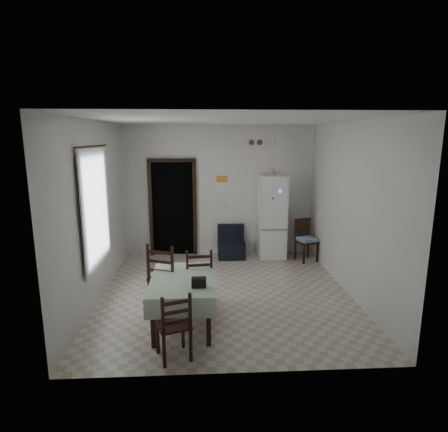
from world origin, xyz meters
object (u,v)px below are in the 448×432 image
object	(u,v)px
fridge	(272,217)
dining_chair_far_left	(167,276)
dining_chair_far_right	(198,277)
dining_chair_near_head	(173,324)
dining_table	(183,301)
navy_seat	(231,242)
corner_chair	(307,241)

from	to	relation	value
fridge	dining_chair_far_left	bearing A→B (deg)	-130.91
dining_chair_far_right	dining_chair_near_head	world-z (taller)	dining_chair_far_right
dining_table	dining_chair_far_right	size ratio (longest dim) A/B	1.37
dining_chair_near_head	navy_seat	bearing A→B (deg)	-123.87
fridge	dining_chair_near_head	xyz separation A→B (m)	(-1.88, -3.82, -0.47)
dining_table	dining_chair_near_head	xyz separation A→B (m)	(-0.07, -0.82, 0.09)
dining_table	dining_chair_near_head	bearing A→B (deg)	-95.18
corner_chair	dining_chair_far_left	xyz separation A→B (m)	(-2.79, -2.14, 0.09)
dining_chair_near_head	dining_chair_far_left	bearing A→B (deg)	-100.89
navy_seat	dining_chair_far_left	distance (m)	2.76
navy_seat	dining_chair_near_head	world-z (taller)	dining_chair_near_head
fridge	navy_seat	world-z (taller)	fridge
fridge	dining_chair_far_left	size ratio (longest dim) A/B	1.68
corner_chair	dining_chair_far_right	distance (m)	3.12
fridge	dining_chair_far_left	distance (m)	3.26
dining_chair_far_left	dining_chair_far_right	xyz separation A→B (m)	(0.49, 0.04, -0.05)
fridge	corner_chair	bearing A→B (deg)	-26.29
dining_chair_far_left	dining_chair_near_head	bearing A→B (deg)	119.89
dining_chair_far_left	navy_seat	bearing A→B (deg)	-94.22
dining_chair_far_right	corner_chair	bearing A→B (deg)	-143.75
navy_seat	corner_chair	bearing A→B (deg)	-11.85
fridge	navy_seat	bearing A→B (deg)	179.07
dining_chair_near_head	corner_chair	bearing A→B (deg)	-145.93
navy_seat	dining_table	world-z (taller)	navy_seat
navy_seat	dining_chair_far_right	distance (m)	2.54
fridge	dining_table	world-z (taller)	fridge
corner_chair	dining_chair_near_head	bearing A→B (deg)	-145.80
fridge	navy_seat	xyz separation A→B (m)	(-0.89, 0.00, -0.56)
dining_chair_far_right	dining_chair_near_head	xyz separation A→B (m)	(-0.28, -1.39, -0.05)
dining_chair_far_left	dining_table	bearing A→B (deg)	139.10
dining_table	dining_chair_far_right	bearing A→B (deg)	69.60
navy_seat	dining_table	bearing A→B (deg)	-106.91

